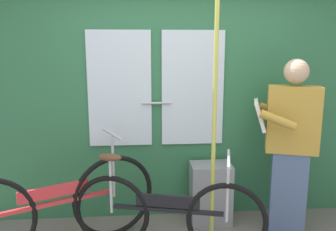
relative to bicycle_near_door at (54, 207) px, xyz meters
name	(u,v)px	position (x,y,z in m)	size (l,w,h in m)	color
train_door_wall	(176,99)	(1.07, 0.63, 0.79)	(4.31, 0.28, 2.29)	#2D6B42
bicycle_near_door	(54,207)	(0.00, 0.00, 0.00)	(1.63, 0.84, 0.97)	black
bicycle_leaning_behind	(166,214)	(0.92, -0.09, -0.05)	(1.57, 0.55, 0.86)	black
passenger_reading_newspaper	(290,145)	(2.04, 0.16, 0.44)	(0.61, 0.54, 1.60)	slate
trash_bin_by_wall	(210,193)	(1.39, 0.42, -0.10)	(0.39, 0.28, 0.59)	gray
handrail_pole	(214,118)	(1.32, 0.03, 0.72)	(0.04, 0.04, 2.25)	#C6C14C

